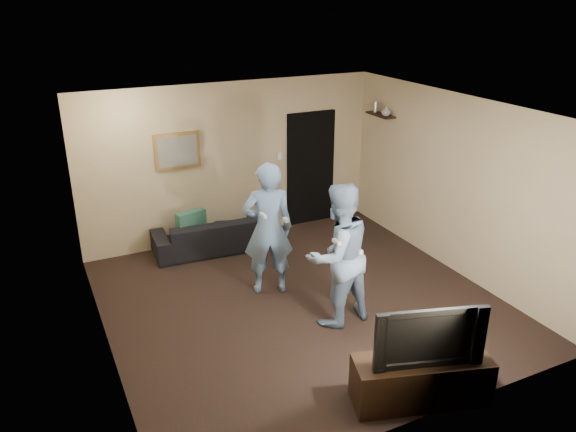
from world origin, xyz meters
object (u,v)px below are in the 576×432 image
wii_player_left (268,229)px  wii_player_right (338,255)px  sofa (212,234)px  tv_console (421,380)px  television (426,332)px

wii_player_left → wii_player_right: size_ratio=1.01×
sofa → wii_player_left: size_ratio=1.00×
sofa → wii_player_left: wii_player_left is taller
tv_console → television: bearing=17.3°
tv_console → television: 0.57m
wii_player_right → television: bearing=-89.7°
sofa → tv_console: sofa is taller
sofa → wii_player_right: bearing=109.3°
wii_player_left → wii_player_right: 1.17m
wii_player_right → sofa: bearing=105.4°
sofa → television: bearing=103.6°
television → wii_player_left: bearing=116.7°
television → wii_player_right: 1.68m
sofa → television: (0.75, -4.37, 0.55)m
wii_player_left → wii_player_right: (0.45, -1.08, -0.01)m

